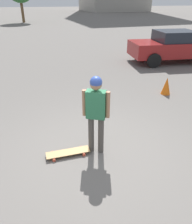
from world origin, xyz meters
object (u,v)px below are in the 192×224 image
(person, at_px, (96,107))
(car_parked_near, at_px, (172,46))
(skateboard, at_px, (68,152))
(traffic_cone, at_px, (166,86))

(person, distance_m, car_parked_near, 8.40)
(skateboard, height_order, traffic_cone, traffic_cone)
(person, xyz_separation_m, skateboard, (-0.05, -0.59, -0.96))
(traffic_cone, bearing_deg, skateboard, -60.53)
(person, height_order, skateboard, person)
(person, bearing_deg, car_parked_near, 73.93)
(car_parked_near, height_order, traffic_cone, car_parked_near)
(person, relative_size, skateboard, 1.82)
(car_parked_near, relative_size, traffic_cone, 7.57)
(car_parked_near, xyz_separation_m, traffic_cone, (3.63, -2.79, -0.50))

